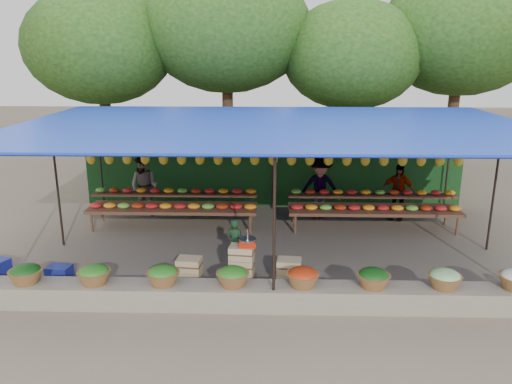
{
  "coord_description": "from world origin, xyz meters",
  "views": [
    {
      "loc": [
        -0.08,
        -10.56,
        4.28
      ],
      "look_at": [
        -0.38,
        0.2,
        1.24
      ],
      "focal_mm": 35.0,
      "sensor_mm": 36.0,
      "label": 1
    }
  ],
  "objects_px": {
    "blue_crate_front": "(59,273)",
    "crate_counter": "(240,269)",
    "weighing_scale": "(248,242)",
    "vendor_seated": "(235,243)"
  },
  "relations": [
    {
      "from": "blue_crate_front",
      "to": "crate_counter",
      "type": "bearing_deg",
      "value": 6.09
    },
    {
      "from": "weighing_scale",
      "to": "blue_crate_front",
      "type": "height_order",
      "value": "weighing_scale"
    },
    {
      "from": "weighing_scale",
      "to": "vendor_seated",
      "type": "height_order",
      "value": "weighing_scale"
    },
    {
      "from": "vendor_seated",
      "to": "blue_crate_front",
      "type": "relative_size",
      "value": 2.29
    },
    {
      "from": "weighing_scale",
      "to": "blue_crate_front",
      "type": "distance_m",
      "value": 3.76
    },
    {
      "from": "crate_counter",
      "to": "weighing_scale",
      "type": "bearing_deg",
      "value": -0.0
    },
    {
      "from": "crate_counter",
      "to": "blue_crate_front",
      "type": "distance_m",
      "value": 3.55
    },
    {
      "from": "vendor_seated",
      "to": "blue_crate_front",
      "type": "xyz_separation_m",
      "value": [
        -3.39,
        -0.68,
        -0.38
      ]
    },
    {
      "from": "crate_counter",
      "to": "vendor_seated",
      "type": "relative_size",
      "value": 2.31
    },
    {
      "from": "crate_counter",
      "to": "weighing_scale",
      "type": "relative_size",
      "value": 6.87
    }
  ]
}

